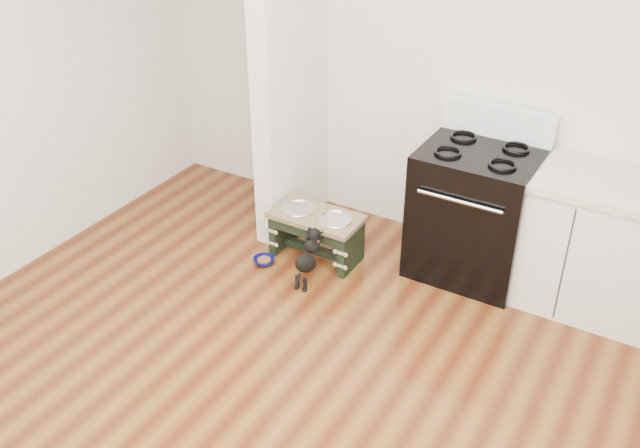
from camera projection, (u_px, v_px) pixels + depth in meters
The scene contains 7 objects.
room_shell at pixel (253, 180), 2.75m from camera, with size 5.00×5.00×5.00m.
partition_wall at pixel (290, 54), 4.95m from camera, with size 0.15×0.80×2.70m, color silver.
oven_range at pixel (475, 210), 4.83m from camera, with size 0.76×0.69×1.14m.
cabinet_run at pixel (626, 253), 4.43m from camera, with size 1.24×0.64×0.91m.
dog_feeder at pixel (316, 227), 5.07m from camera, with size 0.65×0.35×0.37m.
puppy at pixel (308, 256), 4.82m from camera, with size 0.11×0.33×0.40m.
floor_bowl at pixel (264, 261), 5.11m from camera, with size 0.16×0.16×0.05m.
Camera 1 is at (1.46, -1.97, 2.90)m, focal length 40.00 mm.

